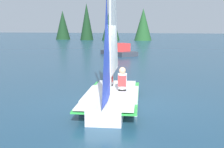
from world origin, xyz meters
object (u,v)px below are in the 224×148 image
at_px(sailor_helm, 122,84).
at_px(sailor_crew, 109,79).
at_px(sailboat_main, 112,83).
at_px(motorboat_distant, 119,51).

bearing_deg(sailor_helm, sailor_crew, -145.73).
xyz_separation_m(sailboat_main, sailor_helm, (0.23, 0.38, -0.09)).
bearing_deg(sailor_crew, sailor_helm, 34.27).
bearing_deg(sailor_crew, sailboat_main, 11.17).
distance_m(sailboat_main, sailor_crew, 1.10).
relative_size(sailboat_main, sailor_crew, 4.52).
bearing_deg(sailor_helm, motorboat_distant, -174.88).
relative_size(sailboat_main, motorboat_distant, 1.35).
xyz_separation_m(sailor_helm, sailor_crew, (-0.64, 0.65, 0.01)).
relative_size(sailor_helm, motorboat_distant, 0.30).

